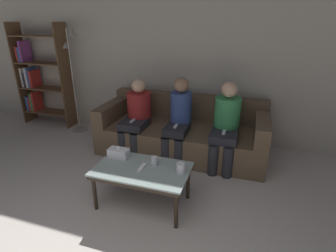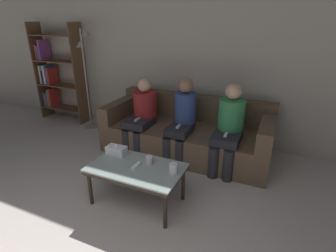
# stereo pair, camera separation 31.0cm
# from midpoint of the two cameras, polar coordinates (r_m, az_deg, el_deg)

# --- Properties ---
(wall_back) EXTENTS (12.00, 0.06, 2.60)m
(wall_back) POSITION_cam_midpoint_polar(r_m,az_deg,el_deg) (4.10, 9.63, 14.49)
(wall_back) COLOR #B7B2A3
(wall_back) RESTS_ON ground_plane
(couch) EXTENTS (2.34, 0.97, 0.78)m
(couch) POSITION_cam_midpoint_polar(r_m,az_deg,el_deg) (3.85, 6.52, -1.59)
(couch) COLOR brown
(couch) RESTS_ON ground_plane
(coffee_table) EXTENTS (0.96, 0.56, 0.43)m
(coffee_table) POSITION_cam_midpoint_polar(r_m,az_deg,el_deg) (2.73, -3.63, -9.71)
(coffee_table) COLOR #8C9E99
(coffee_table) RESTS_ON ground_plane
(cup_near_left) EXTENTS (0.08, 0.08, 0.11)m
(cup_near_left) POSITION_cam_midpoint_polar(r_m,az_deg,el_deg) (2.57, 4.61, -9.37)
(cup_near_left) COLOR silver
(cup_near_left) RESTS_ON coffee_table
(cup_near_right) EXTENTS (0.07, 0.07, 0.09)m
(cup_near_right) POSITION_cam_midpoint_polar(r_m,az_deg,el_deg) (2.72, -0.89, -7.51)
(cup_near_right) COLOR silver
(cup_near_right) RESTS_ON coffee_table
(tissue_box) EXTENTS (0.22, 0.12, 0.13)m
(tissue_box) POSITION_cam_midpoint_polar(r_m,az_deg,el_deg) (2.93, -8.20, -5.36)
(tissue_box) COLOR white
(tissue_box) RESTS_ON coffee_table
(game_remote) EXTENTS (0.04, 0.15, 0.02)m
(game_remote) POSITION_cam_midpoint_polar(r_m,az_deg,el_deg) (2.70, -3.66, -8.73)
(game_remote) COLOR white
(game_remote) RESTS_ON coffee_table
(bookshelf) EXTENTS (0.98, 0.32, 1.79)m
(bookshelf) POSITION_cam_midpoint_polar(r_m,az_deg,el_deg) (5.41, -21.82, 10.22)
(bookshelf) COLOR brown
(bookshelf) RESTS_ON ground_plane
(standing_lamp) EXTENTS (0.31, 0.26, 1.71)m
(standing_lamp) POSITION_cam_midpoint_polar(r_m,az_deg,el_deg) (4.68, -15.61, 11.81)
(standing_lamp) COLOR gray
(standing_lamp) RESTS_ON ground_plane
(seated_person_left_end) EXTENTS (0.34, 0.64, 1.06)m
(seated_person_left_end) POSITION_cam_midpoint_polar(r_m,az_deg,el_deg) (3.79, -3.30, 2.77)
(seated_person_left_end) COLOR #28282D
(seated_person_left_end) RESTS_ON ground_plane
(seated_person_mid_left) EXTENTS (0.31, 0.62, 1.12)m
(seated_person_mid_left) POSITION_cam_midpoint_polar(r_m,az_deg,el_deg) (3.55, 5.69, 1.60)
(seated_person_mid_left) COLOR #28282D
(seated_person_mid_left) RESTS_ON ground_plane
(seated_person_mid_right) EXTENTS (0.33, 0.66, 1.11)m
(seated_person_mid_right) POSITION_cam_midpoint_polar(r_m,az_deg,el_deg) (3.43, 15.71, 0.13)
(seated_person_mid_right) COLOR #28282D
(seated_person_mid_right) RESTS_ON ground_plane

